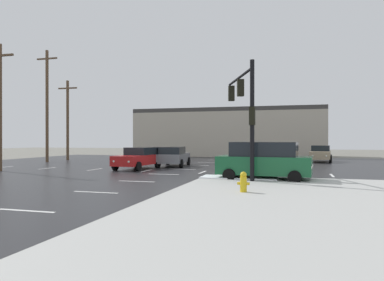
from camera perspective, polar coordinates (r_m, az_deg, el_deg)
The scene contains 15 objects.
ground_plane at distance 24.61m, azimuth -2.86°, elevation -4.93°, with size 120.00×120.00×0.00m, color slate.
road_asphalt at distance 24.61m, azimuth -2.86°, elevation -4.90°, with size 44.00×44.00×0.02m, color #232326.
snow_strip_curbside at distance 19.54m, azimuth 7.39°, elevation -5.76°, with size 4.00×1.60×0.06m, color white.
lane_markings at distance 22.94m, azimuth -1.10°, elevation -5.24°, with size 36.15×36.15×0.01m.
traffic_signal_mast at distance 19.73m, azimuth 8.24°, elevation 5.88°, with size 2.23×5.40×5.97m.
fire_hydrant at distance 14.36m, azimuth 8.07°, elevation -6.43°, with size 0.48×0.26×0.79m.
strip_building_background at distance 48.06m, azimuth 5.84°, elevation 1.22°, with size 23.87×8.00×6.12m.
sedan_blue at distance 32.32m, azimuth 12.62°, elevation -2.20°, with size 2.35×4.66×1.58m.
sedan_red at distance 26.94m, azimuth -8.39°, elevation -2.67°, with size 2.29×4.64×1.58m.
sedan_tan at distance 37.29m, azimuth 19.52°, elevation -1.89°, with size 2.39×4.67×1.58m.
suv_green at distance 19.47m, azimuth 11.22°, elevation -3.06°, with size 4.95×2.47×2.03m.
sedan_grey at distance 29.24m, azimuth -2.89°, elevation -2.44°, with size 2.39×4.67×1.58m.
utility_pole_mid at distance 28.29m, azimuth -27.91°, elevation 5.01°, with size 2.20×0.28×8.74m.
utility_pole_far at distance 37.54m, azimuth -21.78°, elevation 5.34°, with size 2.20×0.28×10.71m.
utility_pole_distant at distance 40.57m, azimuth -18.92°, elevation 3.30°, with size 2.20×0.28×8.39m.
Camera 1 is at (7.83, -23.23, 2.19)m, focal length 34.01 mm.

